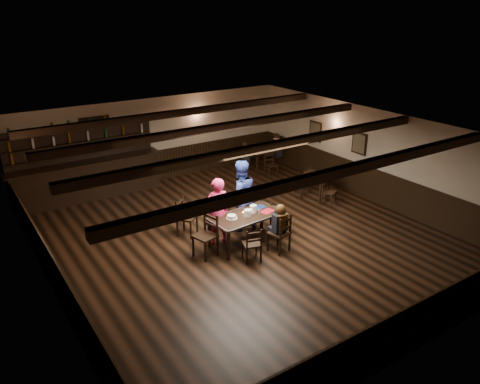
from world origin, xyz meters
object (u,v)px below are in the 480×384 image
dining_table (246,218)px  bar_counter (87,175)px  cake (232,217)px  chair_near_left (253,243)px  woman_pink (217,211)px  chair_near_right (282,231)px  man_blue (240,196)px

dining_table → bar_counter: bearing=114.6°
dining_table → bar_counter: (-2.29, 5.01, 0.04)m
cake → dining_table: bearing=-4.8°
dining_table → chair_near_left: size_ratio=2.19×
dining_table → cake: bearing=175.2°
dining_table → chair_near_left: 0.92m
chair_near_left → woman_pink: (-0.17, 1.23, 0.35)m
chair_near_left → chair_near_right: (0.82, -0.00, 0.06)m
chair_near_right → bar_counter: (-2.73, 5.82, 0.18)m
bar_counter → dining_table: bearing=-65.4°
man_blue → bar_counter: 5.00m
chair_near_right → woman_pink: bearing=128.9°
man_blue → bar_counter: bearing=-48.3°
chair_near_right → dining_table: bearing=118.3°
dining_table → man_blue: bearing=67.0°
chair_near_right → cake: size_ratio=3.58×
woman_pink → man_blue: 0.94m
chair_near_left → woman_pink: woman_pink is taller
woman_pink → cake: bearing=120.6°
dining_table → woman_pink: (-0.55, 0.41, 0.15)m
dining_table → chair_near_right: bearing=-61.7°
chair_near_left → bar_counter: size_ratio=0.19×
man_blue → cake: man_blue is taller
dining_table → chair_near_left: bearing=-115.1°
man_blue → bar_counter: size_ratio=0.41×
woman_pink → man_blue: (0.87, 0.34, 0.09)m
man_blue → cake: 1.02m
chair_near_right → man_blue: bearing=94.4°
dining_table → bar_counter: bar_counter is taller
woman_pink → cake: 0.41m
chair_near_right → man_blue: (-0.12, 1.56, 0.38)m
chair_near_left → man_blue: 1.77m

